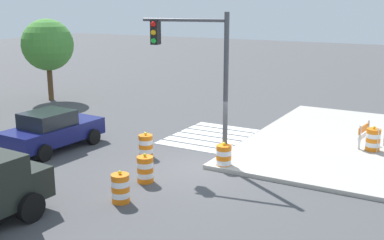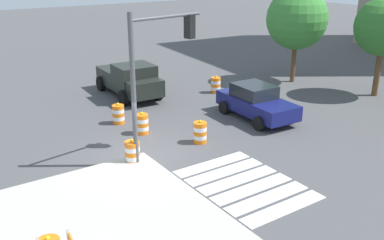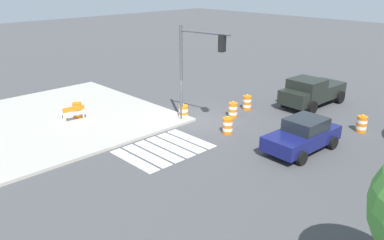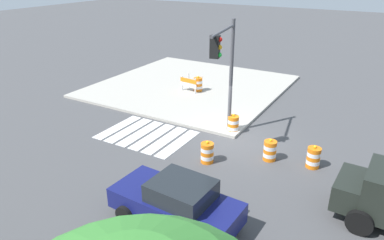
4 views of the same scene
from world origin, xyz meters
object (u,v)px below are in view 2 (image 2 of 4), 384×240
at_px(street_tree_streetside_far, 297,19).
at_px(pickup_truck, 130,80).
at_px(traffic_barrel_crosswalk_end, 118,114).
at_px(street_tree_streetside_mid, 384,27).
at_px(sports_car, 256,102).
at_px(traffic_barrel_near_corner, 216,85).
at_px(traffic_barrel_median_near, 200,132).
at_px(traffic_light_pole, 157,58).
at_px(traffic_barrel_median_far, 142,124).
at_px(traffic_barrel_far_curb, 132,153).

bearing_deg(street_tree_streetside_far, pickup_truck, -106.01).
xyz_separation_m(traffic_barrel_crosswalk_end, street_tree_streetside_far, (-0.76, 12.38, 3.46)).
height_order(pickup_truck, traffic_barrel_crosswalk_end, pickup_truck).
bearing_deg(street_tree_streetside_mid, sports_car, -96.80).
distance_m(sports_car, traffic_barrel_near_corner, 4.67).
xyz_separation_m(traffic_barrel_median_near, street_tree_streetside_mid, (-0.04, 12.18, 3.41)).
distance_m(pickup_truck, street_tree_streetside_mid, 14.18).
bearing_deg(traffic_light_pole, pickup_truck, 161.32).
bearing_deg(traffic_light_pole, traffic_barrel_crosswalk_end, 176.89).
bearing_deg(traffic_light_pole, traffic_barrel_median_far, 167.59).
bearing_deg(traffic_light_pole, traffic_barrel_far_curb, -90.41).
height_order(sports_car, pickup_truck, pickup_truck).
height_order(traffic_barrel_median_far, traffic_light_pole, traffic_light_pole).
relative_size(traffic_barrel_median_near, street_tree_streetside_far, 0.18).
bearing_deg(traffic_barrel_crosswalk_end, street_tree_streetside_far, 93.54).
bearing_deg(street_tree_streetside_mid, traffic_barrel_near_corner, -127.54).
bearing_deg(sports_car, traffic_light_pole, -78.15).
height_order(traffic_barrel_crosswalk_end, traffic_barrel_median_near, same).
bearing_deg(traffic_barrel_far_curb, street_tree_streetside_mid, 91.11).
height_order(pickup_truck, traffic_light_pole, traffic_light_pole).
distance_m(sports_car, pickup_truck, 7.48).
distance_m(traffic_barrel_median_near, street_tree_streetside_far, 12.06).
bearing_deg(sports_car, traffic_barrel_near_corner, 167.78).
distance_m(traffic_light_pole, street_tree_streetside_mid, 14.29).
bearing_deg(sports_car, traffic_barrel_crosswalk_end, -117.24).
relative_size(sports_car, traffic_barrel_far_curb, 4.30).
xyz_separation_m(traffic_barrel_far_curb, street_tree_streetside_mid, (-0.30, 15.47, 3.41)).
height_order(traffic_barrel_crosswalk_end, street_tree_streetside_far, street_tree_streetside_far).
xyz_separation_m(pickup_truck, traffic_barrel_near_corner, (2.10, 4.42, -0.52)).
relative_size(street_tree_streetside_mid, street_tree_streetside_far, 0.95).
bearing_deg(traffic_barrel_crosswalk_end, traffic_barrel_far_curb, -18.26).
relative_size(sports_car, traffic_barrel_near_corner, 4.30).
xyz_separation_m(traffic_light_pole, street_tree_streetside_mid, (-0.31, 14.28, -0.05)).
bearing_deg(pickup_truck, traffic_barrel_crosswalk_end, -34.07).
distance_m(traffic_barrel_near_corner, traffic_light_pole, 9.81).
bearing_deg(sports_car, traffic_barrel_far_curb, -80.10).
bearing_deg(traffic_barrel_far_curb, traffic_barrel_median_far, 145.37).
height_order(traffic_barrel_median_far, traffic_barrel_far_curb, same).
bearing_deg(traffic_barrel_near_corner, traffic_barrel_median_far, -63.25).
xyz_separation_m(traffic_barrel_median_far, traffic_light_pole, (2.53, -0.56, 3.46)).
distance_m(pickup_truck, traffic_barrel_crosswalk_end, 4.39).
distance_m(traffic_barrel_median_far, street_tree_streetside_mid, 14.32).
height_order(traffic_barrel_median_near, traffic_barrel_median_far, same).
xyz_separation_m(sports_car, traffic_barrel_near_corner, (-4.55, 0.98, -0.36)).
bearing_deg(sports_car, street_tree_streetside_mid, 83.20).
height_order(pickup_truck, traffic_barrel_median_near, pickup_truck).
distance_m(traffic_barrel_median_near, street_tree_streetside_mid, 12.65).
bearing_deg(pickup_truck, traffic_barrel_near_corner, 64.63).
height_order(traffic_barrel_crosswalk_end, traffic_light_pole, traffic_light_pole).
xyz_separation_m(traffic_barrel_crosswalk_end, traffic_barrel_median_far, (1.78, 0.32, 0.00)).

